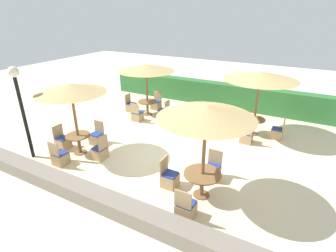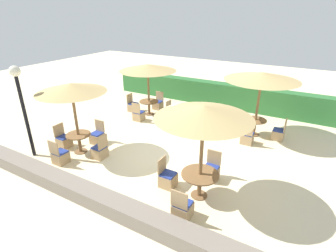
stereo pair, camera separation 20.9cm
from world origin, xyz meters
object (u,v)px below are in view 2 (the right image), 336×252
(parasol_back_right, at_px, (262,77))
(round_table_front_left, at_px, (79,139))
(patio_chair_back_right_west, at_px, (233,125))
(parasol_back_left, at_px, (148,68))
(patio_chair_front_left_west, at_px, (64,141))
(round_table_front_right, at_px, (200,178))
(patio_chair_front_left_north, at_px, (97,137))
(patio_chair_back_left_north, at_px, (158,104))
(parasol_front_left, at_px, (71,88))
(lamp_post, at_px, (20,94))
(patio_chair_back_right_east, at_px, (279,134))
(patio_chair_front_right_north, at_px, (211,172))
(round_table_back_right, at_px, (255,123))
(patio_chair_back_left_east, at_px, (165,113))
(patio_chair_front_left_south, at_px, (60,156))
(patio_chair_front_left_east, at_px, (100,151))
(round_table_back_left, at_px, (149,104))
(patio_chair_front_right_south, at_px, (182,209))
(patio_chair_front_right_west, at_px, (167,178))
(patio_chair_back_right_south, at_px, (247,138))
(patio_chair_back_left_west, at_px, (133,106))
(patio_chair_back_left_south, at_px, (139,115))
(parasol_front_right, at_px, (204,113))

(parasol_back_right, relative_size, round_table_front_left, 3.28)
(patio_chair_back_right_west, bearing_deg, parasol_back_right, 89.69)
(parasol_back_left, height_order, patio_chair_front_left_west, parasol_back_left)
(round_table_front_right, relative_size, patio_chair_front_left_north, 1.15)
(parasol_back_left, height_order, patio_chair_back_left_north, parasol_back_left)
(patio_chair_back_left_north, relative_size, parasol_front_left, 0.35)
(round_table_front_right, height_order, parasol_back_left, parasol_back_left)
(lamp_post, distance_m, patio_chair_back_right_east, 9.90)
(round_table_front_left, bearing_deg, patio_chair_front_right_north, 9.47)
(round_table_back_right, bearing_deg, patio_chair_front_left_west, -142.31)
(patio_chair_back_left_east, height_order, patio_chair_front_left_south, same)
(patio_chair_front_left_south, distance_m, patio_chair_front_left_east, 1.36)
(round_table_back_left, distance_m, round_table_front_left, 4.60)
(lamp_post, distance_m, patio_chair_front_right_south, 6.58)
(lamp_post, bearing_deg, patio_chair_front_left_west, 65.84)
(round_table_back_right, xyz_separation_m, patio_chair_front_left_west, (-6.24, -4.82, -0.27))
(patio_chair_front_right_west, height_order, round_table_back_right, patio_chair_front_right_west)
(parasol_front_left, bearing_deg, patio_chair_back_right_south, 35.76)
(round_table_front_right, height_order, patio_chair_front_right_north, patio_chair_front_right_north)
(round_table_front_left, bearing_deg, patio_chair_front_right_west, -2.74)
(parasol_back_right, distance_m, patio_chair_back_left_west, 6.70)
(patio_chair_back_left_south, height_order, patio_chair_front_left_north, same)
(parasol_front_left, height_order, patio_chair_front_left_south, parasol_front_left)
(parasol_front_right, relative_size, patio_chair_back_left_west, 2.98)
(patio_chair_front_right_south, xyz_separation_m, patio_chair_back_right_east, (1.44, 5.99, 0.00))
(patio_chair_back_right_east, distance_m, patio_chair_back_right_west, 1.93)
(parasol_back_right, height_order, patio_chair_front_left_north, parasol_back_right)
(patio_chair_back_left_west, distance_m, parasol_front_left, 5.15)
(patio_chair_front_right_north, distance_m, round_table_front_left, 5.02)
(patio_chair_front_right_south, relative_size, patio_chair_back_left_west, 1.00)
(patio_chair_back_left_west, height_order, patio_chair_back_left_east, same)
(patio_chair_back_right_south, bearing_deg, patio_chair_back_right_west, 132.31)
(patio_chair_back_right_east, relative_size, patio_chair_back_left_north, 1.00)
(patio_chair_front_right_south, xyz_separation_m, patio_chair_back_left_east, (-3.84, 5.70, 0.00))
(patio_chair_back_right_east, xyz_separation_m, patio_chair_back_right_south, (-1.04, -1.02, 0.00))
(lamp_post, bearing_deg, patio_chair_back_left_south, 73.12)
(parasol_back_right, bearing_deg, patio_chair_front_right_west, -106.25)
(patio_chair_back_left_south, bearing_deg, parasol_front_right, -37.97)
(parasol_front_right, height_order, patio_chair_back_right_east, parasol_front_right)
(round_table_back_right, height_order, patio_chair_back_left_north, patio_chair_back_left_north)
(lamp_post, relative_size, patio_chair_back_left_south, 3.57)
(patio_chair_back_left_east, distance_m, patio_chair_front_left_west, 4.97)
(parasol_front_right, bearing_deg, patio_chair_back_right_south, 84.83)
(patio_chair_back_left_west, relative_size, patio_chair_front_left_south, 1.00)
(patio_chair_front_right_west, height_order, patio_chair_back_right_west, same)
(patio_chair_back_right_east, distance_m, patio_chair_front_left_south, 8.58)
(parasol_front_right, height_order, patio_chair_back_left_north, parasol_front_right)
(parasol_front_right, height_order, round_table_back_left, parasol_front_right)
(parasol_back_left, bearing_deg, patio_chair_front_right_north, -37.86)
(parasol_front_right, xyz_separation_m, patio_chair_back_right_west, (-0.52, 4.94, -2.33))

